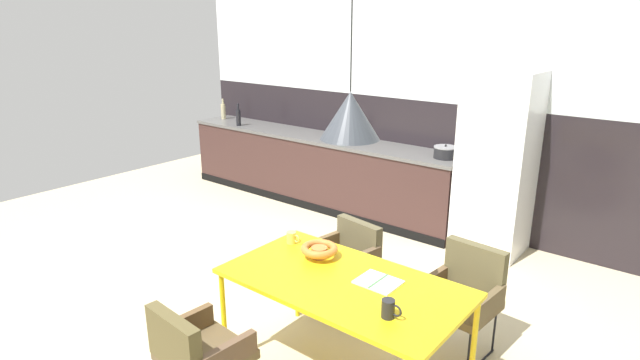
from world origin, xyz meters
The scene contains 18 objects.
ground_plane centered at (0.00, 0.00, 0.00)m, with size 9.68×9.68×0.00m, color #C6B68E.
back_wall_splashback_dark centered at (0.00, 2.75, 0.73)m, with size 7.45×0.12×1.46m, color black.
back_wall_panel_upper centered at (0.00, 2.75, 2.19)m, with size 7.45×0.12×1.46m, color silver.
kitchen_counter centered at (-1.54, 2.39, 0.46)m, with size 4.10×0.63×0.92m.
refrigerator_column centered at (0.85, 2.39, 0.94)m, with size 0.68×0.60×1.89m, color silver.
dining_table centered at (0.87, -0.27, 0.70)m, with size 1.57×0.85×0.74m.
armchair_near_window centered at (0.34, 0.52, 0.49)m, with size 0.55×0.54×0.73m.
armchair_corner_seat centered at (0.39, -1.11, 0.48)m, with size 0.52×0.50×0.75m.
armchair_by_stool centered at (1.36, 0.56, 0.50)m, with size 0.52×0.51×0.80m.
fruit_bowl centered at (0.54, -0.11, 0.80)m, with size 0.26×0.26×0.09m.
open_book centered at (1.06, -0.16, 0.75)m, with size 0.27×0.23×0.02m.
mug_glass_clear centered at (1.32, -0.46, 0.80)m, with size 0.13×0.08×0.11m.
mug_white_ceramic centered at (0.23, -0.05, 0.79)m, with size 0.12×0.07×0.09m.
cooking_pot centered at (0.29, 2.37, 0.98)m, with size 0.25×0.25×0.15m.
bottle_wine_green centered at (-1.09, 2.38, 1.02)m, with size 0.07×0.07×0.27m.
bottle_spice_small centered at (-3.38, 2.42, 1.04)m, with size 0.07×0.07×0.31m.
bottle_vinegar_dark centered at (-2.81, 2.20, 1.04)m, with size 0.07×0.07×0.32m.
pendant_lamp_over_table_near centered at (0.87, -0.23, 1.81)m, with size 0.36×0.36×1.20m.
Camera 1 is at (2.60, -2.66, 2.33)m, focal length 28.64 mm.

